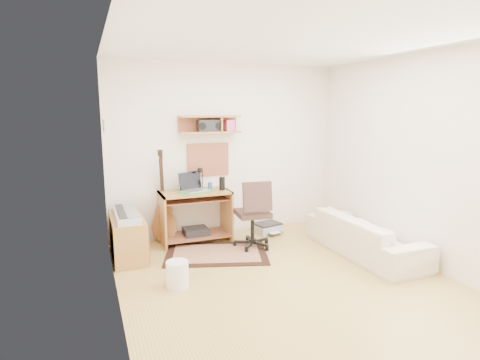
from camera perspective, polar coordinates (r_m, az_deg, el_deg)
name	(u,v)px	position (r m, az deg, el deg)	size (l,w,h in m)	color
floor	(286,282)	(4.62, 6.72, -14.43)	(3.60, 4.00, 0.01)	tan
ceiling	(292,40)	(4.26, 7.49, 19.41)	(3.60, 4.00, 0.01)	white
back_wall	(226,150)	(6.07, -1.99, 4.36)	(3.60, 0.01, 2.60)	white
left_wall	(113,178)	(3.75, -17.95, 0.24)	(0.01, 4.00, 2.60)	white
right_wall	(418,160)	(5.35, 24.36, 2.67)	(0.01, 4.00, 2.60)	white
wall_shelf	(210,124)	(5.83, -4.39, 8.04)	(0.90, 0.25, 0.26)	#AE7C3D
cork_board	(208,159)	(5.97, -4.62, 2.98)	(0.64, 0.03, 0.49)	#A58152
wall_photo	(104,125)	(5.20, -19.12, 7.48)	(0.02, 0.20, 0.15)	#4C8CBF
desk	(195,216)	(5.81, -6.48, -5.26)	(1.00, 0.55, 0.75)	#AE7C3D
laptop	(195,182)	(5.68, -6.56, -0.31)	(0.36, 0.36, 0.28)	silver
speaker	(222,184)	(5.77, -2.61, -0.51)	(0.09, 0.09, 0.19)	black
desk_lamp	(202,178)	(5.86, -5.46, 0.29)	(0.11, 0.11, 0.32)	black
pencil_cup	(210,186)	(5.88, -4.36, -0.81)	(0.07, 0.07, 0.09)	#325398
boombox	(209,126)	(5.82, -4.47, 7.84)	(0.34, 0.15, 0.17)	black
rug	(216,254)	(5.38, -3.44, -10.58)	(1.34, 0.90, 0.02)	tan
task_chair	(253,213)	(5.50, 1.84, -4.83)	(0.50, 0.50, 0.98)	#392521
cabinet	(128,237)	(5.38, -15.94, -7.99)	(0.40, 0.90, 0.55)	#AE7C3D
music_keyboard	(127,214)	(5.29, -16.11, -4.75)	(0.28, 0.90, 0.08)	#B2B5BA
guitar	(163,197)	(5.77, -11.03, -2.39)	(0.36, 0.23, 1.35)	#975F2E
waste_basket	(177,274)	(4.46, -9.05, -13.33)	(0.24, 0.24, 0.29)	white
printer	(268,227)	(6.25, 4.01, -6.87)	(0.40, 0.31, 0.15)	#A5A8AA
sofa	(365,229)	(5.53, 17.69, -6.76)	(1.79, 0.52, 0.70)	beige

